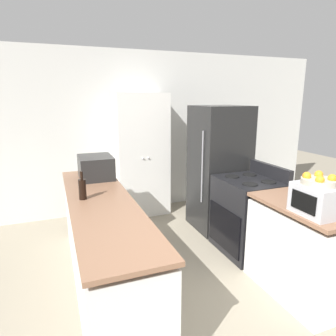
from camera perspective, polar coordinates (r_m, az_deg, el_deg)
wall_back at (r=5.00m, az=-6.53°, el=6.66°), size 7.00×0.06×2.60m
counter_left at (r=3.13m, az=-12.20°, el=-14.25°), size 0.60×2.57×0.92m
counter_right at (r=3.23m, az=24.08°, el=-14.22°), size 0.60×0.99×0.92m
pantry_cabinet at (r=4.79m, az=-5.06°, el=2.43°), size 0.82×0.48×1.94m
stove at (r=3.84m, az=14.89°, el=-8.63°), size 0.66×0.75×1.08m
refrigerator at (r=4.34m, az=9.63°, el=-0.08°), size 0.72×0.70×1.76m
microwave at (r=3.71m, az=-13.55°, el=0.16°), size 0.40×0.48×0.27m
wine_bottle at (r=2.98m, az=-16.00°, el=-3.79°), size 0.07×0.07×0.28m
toaster_oven at (r=2.80m, az=26.75°, el=-5.40°), size 0.33×0.36×0.26m
fruit_bowl at (r=2.75m, az=26.80°, el=-2.15°), size 0.28×0.28×0.10m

